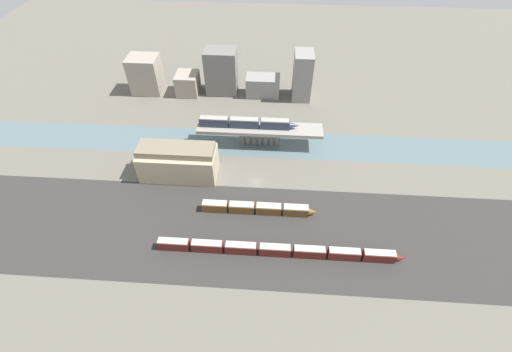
{
  "coord_description": "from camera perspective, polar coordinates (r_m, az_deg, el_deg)",
  "views": [
    {
      "loc": [
        6.18,
        -92.96,
        97.1
      ],
      "look_at": [
        0.0,
        -0.18,
        3.59
      ],
      "focal_mm": 24.0,
      "sensor_mm": 36.0,
      "label": 1
    }
  ],
  "objects": [
    {
      "name": "railbed_yard",
      "position": [
        119.25,
        -0.77,
        -9.35
      ],
      "size": [
        280.0,
        42.0,
        0.01
      ],
      "primitive_type": "cube",
      "color": "#33302D",
      "rests_on": "ground"
    },
    {
      "name": "warehouse_building",
      "position": [
        136.74,
        -12.83,
        2.38
      ],
      "size": [
        29.67,
        13.09,
        13.99
      ],
      "color": "tan",
      "rests_on": "ground"
    },
    {
      "name": "city_block_right",
      "position": [
        181.94,
        1.15,
        14.79
      ],
      "size": [
        17.01,
        9.93,
        10.26
      ],
      "primitive_type": "cube",
      "color": "gray",
      "rests_on": "ground"
    },
    {
      "name": "city_block_far_right",
      "position": [
        178.55,
        7.74,
        16.23
      ],
      "size": [
        9.09,
        12.82,
        23.65
      ],
      "primitive_type": "cube",
      "color": "gray",
      "rests_on": "ground"
    },
    {
      "name": "city_block_far_left",
      "position": [
        191.98,
        -17.92,
        15.81
      ],
      "size": [
        15.07,
        12.57,
        18.69
      ],
      "primitive_type": "cube",
      "color": "gray",
      "rests_on": "ground"
    },
    {
      "name": "bridge",
      "position": [
        147.47,
        0.62,
        7.51
      ],
      "size": [
        53.3,
        9.05,
        8.97
      ],
      "color": "gray",
      "rests_on": "ground"
    },
    {
      "name": "train_yard_near",
      "position": [
        113.04,
        3.7,
        -12.24
      ],
      "size": [
        80.08,
        2.64,
        4.12
      ],
      "color": "#5B1E19",
      "rests_on": "ground"
    },
    {
      "name": "train_on_bridge",
      "position": [
        145.39,
        -1.41,
        8.83
      ],
      "size": [
        42.24,
        3.07,
        4.14
      ],
      "color": "#2D384C",
      "rests_on": "bridge"
    },
    {
      "name": "river_water",
      "position": [
        151.86,
        0.6,
        5.41
      ],
      "size": [
        320.0,
        18.01,
        0.01
      ],
      "primitive_type": "cube",
      "color": "slate",
      "rests_on": "ground"
    },
    {
      "name": "ground_plane",
      "position": [
        134.57,
        0.01,
        -1.02
      ],
      "size": [
        400.0,
        400.0,
        0.0
      ],
      "primitive_type": "plane",
      "color": "#666056"
    },
    {
      "name": "city_block_center",
      "position": [
        182.76,
        -5.79,
        16.96
      ],
      "size": [
        15.89,
        11.57,
        22.7
      ],
      "primitive_type": "cube",
      "color": "slate",
      "rests_on": "ground"
    },
    {
      "name": "city_block_left",
      "position": [
        186.92,
        -11.32,
        14.88
      ],
      "size": [
        11.06,
        12.14,
        10.67
      ],
      "primitive_type": "cube",
      "color": "gray",
      "rests_on": "ground"
    },
    {
      "name": "train_yard_mid",
      "position": [
        123.18,
        0.34,
        -5.43
      ],
      "size": [
        41.4,
        3.03,
        3.95
      ],
      "color": "brown",
      "rests_on": "ground"
    }
  ]
}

